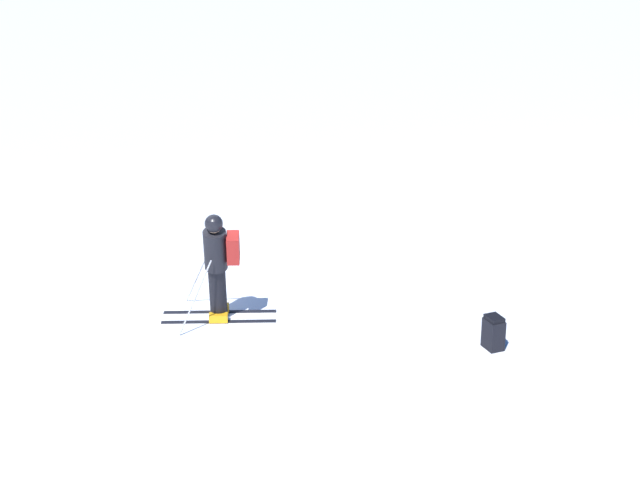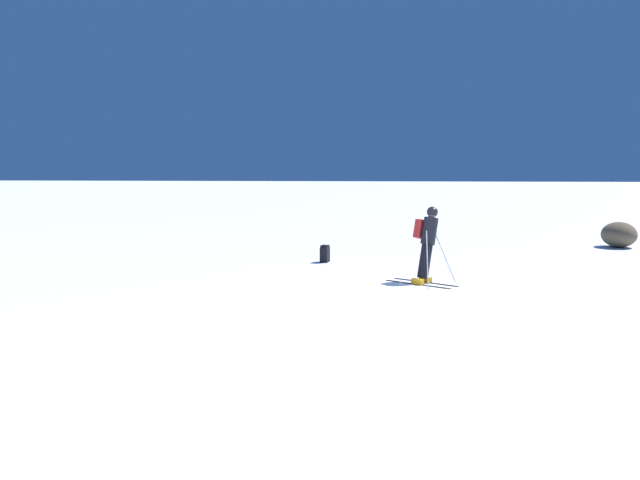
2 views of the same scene
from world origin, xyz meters
The scene contains 4 objects.
ground_plane centered at (0.00, 0.00, 0.00)m, with size 300.00×300.00×0.00m, color white.
skier centered at (1.48, -0.12, 1.01)m, with size 1.49×1.70×1.83m.
spare_backpack centered at (4.37, 2.71, 0.24)m, with size 0.34×0.27×0.50m.
exposed_boulder_1 centered at (9.35, -6.93, 0.44)m, with size 1.36×1.15×0.88m, color brown.
Camera 2 is at (-13.41, 0.35, 2.63)m, focal length 35.00 mm.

